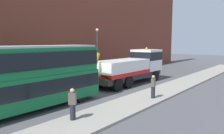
{
  "coord_description": "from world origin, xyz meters",
  "views": [
    {
      "loc": [
        -12.43,
        -12.26,
        4.32
      ],
      "look_at": [
        2.45,
        0.07,
        2.0
      ],
      "focal_mm": 34.18,
      "sensor_mm": 36.0,
      "label": 1
    }
  ],
  "objects_px": {
    "recovery_tow_truck": "(132,66)",
    "street_lamp": "(97,49)",
    "pedestrian_onlooker": "(73,105)",
    "pedestrian_bystander": "(153,87)",
    "double_decker_bus": "(20,76)"
  },
  "relations": [
    {
      "from": "pedestrian_bystander",
      "to": "street_lamp",
      "type": "bearing_deg",
      "value": -40.21
    },
    {
      "from": "pedestrian_onlooker",
      "to": "pedestrian_bystander",
      "type": "bearing_deg",
      "value": -44.56
    },
    {
      "from": "pedestrian_bystander",
      "to": "pedestrian_onlooker",
      "type": "bearing_deg",
      "value": 64.43
    },
    {
      "from": "double_decker_bus",
      "to": "pedestrian_onlooker",
      "type": "height_order",
      "value": "double_decker_bus"
    },
    {
      "from": "recovery_tow_truck",
      "to": "street_lamp",
      "type": "bearing_deg",
      "value": 89.42
    },
    {
      "from": "double_decker_bus",
      "to": "pedestrian_bystander",
      "type": "xyz_separation_m",
      "value": [
        7.62,
        -4.84,
        -1.25
      ]
    },
    {
      "from": "double_decker_bus",
      "to": "street_lamp",
      "type": "xyz_separation_m",
      "value": [
        12.11,
        5.08,
        1.24
      ]
    },
    {
      "from": "street_lamp",
      "to": "recovery_tow_truck",
      "type": "bearing_deg",
      "value": -91.39
    },
    {
      "from": "pedestrian_bystander",
      "to": "street_lamp",
      "type": "distance_m",
      "value": 11.16
    },
    {
      "from": "pedestrian_onlooker",
      "to": "pedestrian_bystander",
      "type": "relative_size",
      "value": 1.0
    },
    {
      "from": "double_decker_bus",
      "to": "pedestrian_onlooker",
      "type": "distance_m",
      "value": 4.01
    },
    {
      "from": "recovery_tow_truck",
      "to": "double_decker_bus",
      "type": "bearing_deg",
      "value": -179.22
    },
    {
      "from": "double_decker_bus",
      "to": "pedestrian_bystander",
      "type": "relative_size",
      "value": 6.48
    },
    {
      "from": "recovery_tow_truck",
      "to": "pedestrian_onlooker",
      "type": "distance_m",
      "value": 11.66
    },
    {
      "from": "recovery_tow_truck",
      "to": "pedestrian_bystander",
      "type": "bearing_deg",
      "value": -131.24
    }
  ]
}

